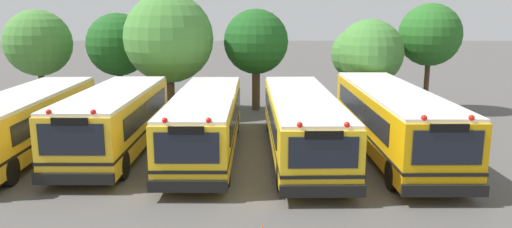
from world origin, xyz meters
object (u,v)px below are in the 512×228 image
object	(u,v)px
school_bus_1	(117,119)
tree_5	(431,35)
school_bus_0	(27,120)
tree_3	(259,41)
school_bus_3	(304,121)
school_bus_4	(394,118)
tree_0	(43,43)
tree_2	(170,38)
tree_4	(368,53)
school_bus_2	(208,121)
tree_1	(121,45)

from	to	relation	value
school_bus_1	tree_5	bearing A→B (deg)	-150.92
school_bus_0	tree_3	size ratio (longest dim) A/B	1.87
school_bus_0	school_bus_1	world-z (taller)	school_bus_1
school_bus_3	tree_3	xyz separation A→B (m)	(-1.79, 8.98, 2.68)
school_bus_3	school_bus_4	xyz separation A→B (m)	(3.67, 0.14, 0.10)
school_bus_4	tree_5	bearing A→B (deg)	-116.97
tree_0	tree_2	xyz separation A→B (m)	(8.13, -2.48, 0.42)
school_bus_0	tree_4	world-z (taller)	tree_4
school_bus_2	tree_4	xyz separation A→B (m)	(8.08, 7.71, 2.07)
school_bus_0	school_bus_4	bearing A→B (deg)	178.29
school_bus_2	tree_4	size ratio (longest dim) A/B	1.99
tree_4	tree_0	bearing A→B (deg)	172.88
school_bus_1	tree_2	size ratio (longest dim) A/B	1.38
school_bus_0	school_bus_2	size ratio (longest dim) A/B	1.04
school_bus_1	school_bus_4	distance (m)	11.22
school_bus_2	tree_3	size ratio (longest dim) A/B	1.80
tree_4	school_bus_2	bearing A→B (deg)	-136.34
tree_0	school_bus_1	bearing A→B (deg)	-54.37
school_bus_2	tree_0	world-z (taller)	tree_0
tree_0	tree_3	bearing A→B (deg)	-4.87
school_bus_3	tree_5	xyz separation A→B (m)	(7.86, 8.45, 3.04)
tree_1	school_bus_0	bearing A→B (deg)	-95.90
school_bus_1	school_bus_0	bearing A→B (deg)	-2.12
tree_5	tree_4	bearing A→B (deg)	-168.55
tree_2	tree_5	size ratio (longest dim) A/B	1.09
tree_3	school_bus_3	bearing A→B (deg)	-78.70
school_bus_1	school_bus_4	size ratio (longest dim) A/B	0.80
school_bus_3	tree_1	bearing A→B (deg)	-47.02
tree_3	tree_5	world-z (taller)	tree_5
school_bus_2	tree_0	xyz separation A→B (m)	(-10.90, 10.09, 2.51)
school_bus_1	tree_3	distance (m)	10.98
school_bus_2	tree_2	bearing A→B (deg)	-69.76
tree_1	school_bus_1	bearing A→B (deg)	-75.91
school_bus_2	school_bus_4	xyz separation A→B (m)	(7.55, 0.14, 0.08)
school_bus_3	tree_5	world-z (taller)	tree_5
school_bus_1	tree_2	distance (m)	8.18
tree_4	school_bus_1	bearing A→B (deg)	-146.74
school_bus_2	tree_3	world-z (taller)	tree_3
tree_2	school_bus_4	bearing A→B (deg)	-35.90
school_bus_0	tree_4	xyz separation A→B (m)	(15.47, 7.55, 2.09)
school_bus_4	tree_5	size ratio (longest dim) A/B	1.87
tree_4	tree_5	world-z (taller)	tree_5
school_bus_2	school_bus_3	xyz separation A→B (m)	(3.88, -0.00, -0.02)
school_bus_2	tree_2	size ratio (longest dim) A/B	1.57
tree_3	tree_4	size ratio (longest dim) A/B	1.10
school_bus_0	school_bus_1	bearing A→B (deg)	175.93
school_bus_1	tree_1	distance (m)	11.10
school_bus_1	tree_1	xyz separation A→B (m)	(-2.64, 10.54, 2.28)
school_bus_1	tree_0	distance (m)	12.65
school_bus_2	school_bus_4	size ratio (longest dim) A/B	0.91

